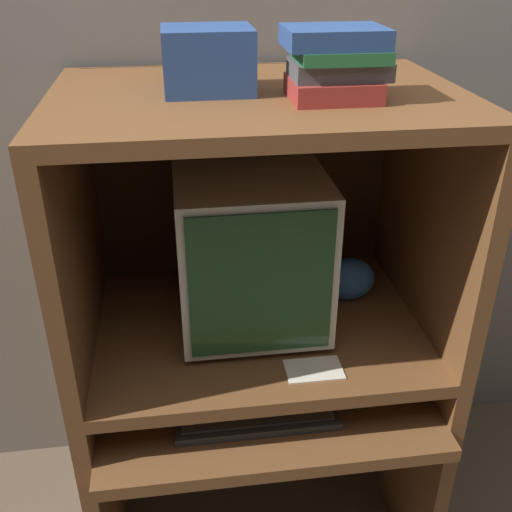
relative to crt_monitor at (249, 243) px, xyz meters
name	(u,v)px	position (x,y,z in m)	size (l,w,h in m)	color
wall_back	(239,84)	(0.02, 0.35, 0.33)	(6.00, 0.06, 2.60)	gray
desk_base	(260,435)	(0.02, -0.10, -0.59)	(0.94, 0.73, 0.61)	brown
desk_monitor_shelf	(258,330)	(0.02, -0.04, -0.25)	(0.94, 0.67, 0.14)	brown
hutch_upper	(256,174)	(0.02, -0.01, 0.19)	(0.94, 0.67, 0.62)	brown
crt_monitor	(249,243)	(0.00, 0.00, 0.00)	(0.37, 0.46, 0.42)	beige
keyboard	(256,412)	(-0.02, -0.26, -0.35)	(0.41, 0.16, 0.03)	#2D2D30
mouse	(352,402)	(0.23, -0.26, -0.34)	(0.06, 0.04, 0.03)	#28282B
snack_bag	(348,279)	(0.29, 0.04, -0.16)	(0.15, 0.11, 0.12)	#336BB7
book_stack	(336,63)	(0.17, -0.14, 0.48)	(0.22, 0.16, 0.15)	maroon
paper_card	(314,369)	(0.12, -0.27, -0.22)	(0.14, 0.09, 0.00)	beige
storage_box	(208,60)	(-0.09, -0.03, 0.47)	(0.20, 0.17, 0.14)	navy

